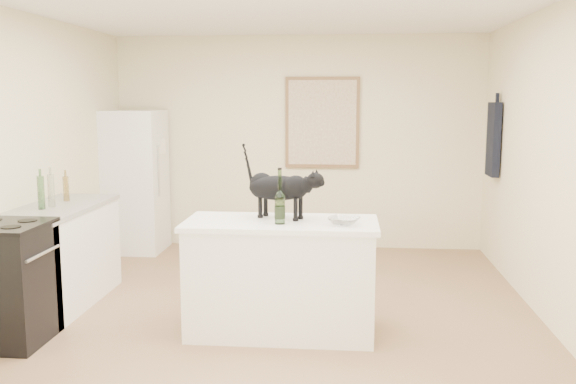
{
  "coord_description": "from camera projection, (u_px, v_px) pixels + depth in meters",
  "views": [
    {
      "loc": [
        0.6,
        -4.96,
        1.84
      ],
      "look_at": [
        0.15,
        -0.15,
        1.12
      ],
      "focal_mm": 39.18,
      "sensor_mm": 36.0,
      "label": 1
    }
  ],
  "objects": [
    {
      "name": "glass_bowl",
      "position": [
        344.0,
        221.0,
        4.72
      ],
      "size": [
        0.3,
        0.3,
        0.06
      ],
      "primitive_type": "imported",
      "rotation": [
        0.0,
        0.0,
        -0.34
      ],
      "color": "silver",
      "rests_on": "island_top"
    },
    {
      "name": "counter_bottle_cluster",
      "position": [
        52.0,
        191.0,
        5.52
      ],
      "size": [
        0.09,
        0.5,
        0.29
      ],
      "color": "#A2AFA3",
      "rests_on": "left_countertop"
    },
    {
      "name": "wine_bottle",
      "position": [
        280.0,
        199.0,
        4.73
      ],
      "size": [
        0.1,
        0.1,
        0.38
      ],
      "primitive_type": "cylinder",
      "rotation": [
        0.0,
        0.0,
        -0.31
      ],
      "color": "#2B5923",
      "rests_on": "island_top"
    },
    {
      "name": "island_base",
      "position": [
        281.0,
        279.0,
        4.94
      ],
      "size": [
        1.44,
        0.67,
        0.86
      ],
      "primitive_type": "cube",
      "color": "white",
      "rests_on": "floor"
    },
    {
      "name": "floor",
      "position": [
        272.0,
        322.0,
        5.21
      ],
      "size": [
        5.5,
        5.5,
        0.0
      ],
      "primitive_type": "plane",
      "color": "#906D4C",
      "rests_on": "ground"
    },
    {
      "name": "fridge",
      "position": [
        134.0,
        181.0,
        7.58
      ],
      "size": [
        0.68,
        0.68,
        1.7
      ],
      "primitive_type": "cube",
      "color": "white",
      "rests_on": "floor"
    },
    {
      "name": "wall_right",
      "position": [
        562.0,
        170.0,
        4.81
      ],
      "size": [
        0.0,
        5.5,
        5.5
      ],
      "primitive_type": "plane",
      "rotation": [
        1.57,
        0.0,
        -1.57
      ],
      "color": "beige",
      "rests_on": "ground"
    },
    {
      "name": "wall_left",
      "position": [
        3.0,
        164.0,
        5.23
      ],
      "size": [
        0.0,
        5.5,
        5.5
      ],
      "primitive_type": "plane",
      "rotation": [
        1.57,
        0.0,
        1.57
      ],
      "color": "beige",
      "rests_on": "ground"
    },
    {
      "name": "hanging_garment",
      "position": [
        493.0,
        139.0,
        6.82
      ],
      "size": [
        0.08,
        0.34,
        0.8
      ],
      "primitive_type": "cube",
      "color": "black",
      "rests_on": "wall_right"
    },
    {
      "name": "black_cat",
      "position": [
        279.0,
        191.0,
        4.94
      ],
      "size": [
        0.65,
        0.39,
        0.43
      ],
      "primitive_type": null,
      "rotation": [
        0.0,
        0.0,
        -0.36
      ],
      "color": "black",
      "rests_on": "island_top"
    },
    {
      "name": "stove",
      "position": [
        6.0,
        285.0,
        4.73
      ],
      "size": [
        0.6,
        0.6,
        0.9
      ],
      "primitive_type": "cube",
      "color": "black",
      "rests_on": "floor"
    },
    {
      "name": "left_countertop",
      "position": [
        57.0,
        208.0,
        5.56
      ],
      "size": [
        0.62,
        1.44,
        0.04
      ],
      "primitive_type": "cube",
      "color": "gray",
      "rests_on": "left_cabinets"
    },
    {
      "name": "island_top",
      "position": [
        281.0,
        223.0,
        4.88
      ],
      "size": [
        1.5,
        0.7,
        0.04
      ],
      "primitive_type": "cube",
      "color": "white",
      "rests_on": "island_base"
    },
    {
      "name": "wall_back",
      "position": [
        298.0,
        143.0,
        7.73
      ],
      "size": [
        4.5,
        0.0,
        4.5
      ],
      "primitive_type": "plane",
      "rotation": [
        1.57,
        0.0,
        0.0
      ],
      "color": "beige",
      "rests_on": "ground"
    },
    {
      "name": "left_cabinets",
      "position": [
        60.0,
        257.0,
        5.62
      ],
      "size": [
        0.6,
        1.4,
        0.86
      ],
      "primitive_type": "cube",
      "color": "white",
      "rests_on": "floor"
    },
    {
      "name": "fridge_paper",
      "position": [
        162.0,
        146.0,
        7.5
      ],
      "size": [
        0.06,
        0.13,
        0.18
      ],
      "primitive_type": "cube",
      "rotation": [
        0.0,
        0.0,
        -0.43
      ],
      "color": "silver",
      "rests_on": "fridge"
    },
    {
      "name": "artwork_canvas",
      "position": [
        322.0,
        123.0,
        7.62
      ],
      "size": [
        0.82,
        0.0,
        1.02
      ],
      "primitive_type": "cube",
      "color": "beige",
      "rests_on": "wall_back"
    },
    {
      "name": "artwork_frame",
      "position": [
        322.0,
        123.0,
        7.63
      ],
      "size": [
        0.9,
        0.03,
        1.1
      ],
      "primitive_type": "cube",
      "color": "brown",
      "rests_on": "wall_back"
    },
    {
      "name": "wall_front",
      "position": [
        182.0,
        247.0,
        2.31
      ],
      "size": [
        4.5,
        0.0,
        4.5
      ],
      "primitive_type": "plane",
      "rotation": [
        -1.57,
        0.0,
        0.0
      ],
      "color": "beige",
      "rests_on": "ground"
    }
  ]
}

